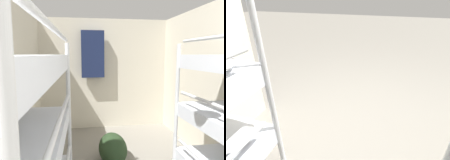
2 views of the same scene
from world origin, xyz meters
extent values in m
cube|color=beige|center=(0.00, 4.23, 1.11)|extent=(2.68, 0.06, 2.22)
cylinder|color=silver|center=(-0.61, 2.29, 0.82)|extent=(0.04, 0.04, 1.63)
cube|color=silver|center=(-0.95, 1.43, 0.89)|extent=(0.67, 1.76, 0.15)
cylinder|color=silver|center=(-0.61, 1.43, 1.10)|extent=(0.03, 1.50, 0.03)
cylinder|color=silver|center=(-0.61, 1.43, 1.65)|extent=(0.03, 1.50, 0.03)
cylinder|color=silver|center=(0.61, 2.29, 0.82)|extent=(0.04, 0.04, 1.63)
ellipsoid|color=#23381E|center=(-0.06, 2.81, 0.20)|extent=(0.40, 0.64, 0.40)
cube|color=#192347|center=(-0.25, 4.08, 1.52)|extent=(0.44, 0.12, 0.90)
camera|label=1|loc=(-0.46, 0.18, 1.52)|focal=32.00mm
camera|label=2|loc=(-0.18, 1.46, 1.41)|focal=28.00mm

